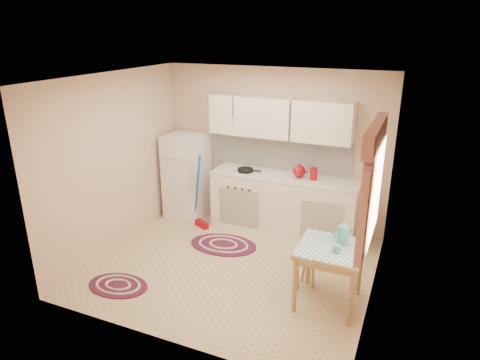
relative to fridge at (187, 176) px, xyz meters
name	(u,v)px	position (x,y,z in m)	size (l,w,h in m)	color
room_shell	(251,149)	(1.55, -1.01, 0.90)	(3.64, 3.60, 2.52)	#CAB381
fridge	(187,176)	(0.00, 0.00, 0.00)	(0.65, 0.60, 1.40)	white
broom	(201,192)	(0.44, -0.35, -0.10)	(0.28, 0.12, 1.20)	blue
base_cabinets	(284,205)	(1.68, 0.05, -0.26)	(2.25, 0.60, 0.88)	white
countertop	(285,177)	(1.68, 0.05, 0.20)	(2.27, 0.62, 0.04)	silver
frying_pan	(245,170)	(1.06, 0.00, 0.24)	(0.24, 0.24, 0.05)	black
red_kettle	(299,171)	(1.91, 0.05, 0.32)	(0.20, 0.18, 0.20)	#9A050F
red_canister	(314,175)	(2.13, 0.05, 0.30)	(0.11, 0.11, 0.16)	#9A050F
table	(328,275)	(2.74, -1.54, -0.34)	(0.72, 0.72, 0.72)	tan
stool	(305,271)	(2.41, -1.33, -0.49)	(0.35, 0.35, 0.42)	#9A050F
coffee_pot	(343,233)	(2.84, -1.42, 0.17)	(0.15, 0.13, 0.31)	teal
mug	(337,249)	(2.82, -1.64, 0.07)	(0.09, 0.09, 0.10)	teal
rug_center	(223,245)	(1.03, -0.77, -0.69)	(1.01, 0.67, 0.02)	maroon
rug_left	(118,285)	(0.27, -2.25, -0.69)	(0.79, 0.53, 0.02)	maroon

